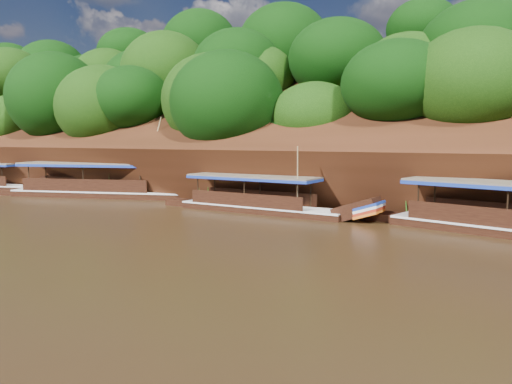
# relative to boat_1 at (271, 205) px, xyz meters

# --- Properties ---
(ground) EXTENTS (160.00, 160.00, 0.00)m
(ground) POSITION_rel_boat_1_xyz_m (0.13, -7.75, -0.50)
(ground) COLOR black
(ground) RESTS_ON ground
(riverbank) EXTENTS (120.00, 30.06, 19.40)m
(riverbank) POSITION_rel_boat_1_xyz_m (0.12, 14.98, 1.39)
(riverbank) COLOR black
(riverbank) RESTS_ON ground
(boat_1) EXTENTS (12.90, 2.80, 4.47)m
(boat_1) POSITION_rel_boat_1_xyz_m (0.00, 0.00, 0.00)
(boat_1) COLOR black
(boat_1) RESTS_ON ground
(boat_2) EXTENTS (16.56, 6.71, 6.53)m
(boat_2) POSITION_rel_boat_1_xyz_m (-14.30, 1.48, 0.09)
(boat_2) COLOR black
(boat_2) RESTS_ON ground
(reeds) EXTENTS (49.74, 2.15, 2.04)m
(reeds) POSITION_rel_boat_1_xyz_m (-3.94, 1.83, 0.35)
(reeds) COLOR #2D701C
(reeds) RESTS_ON ground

